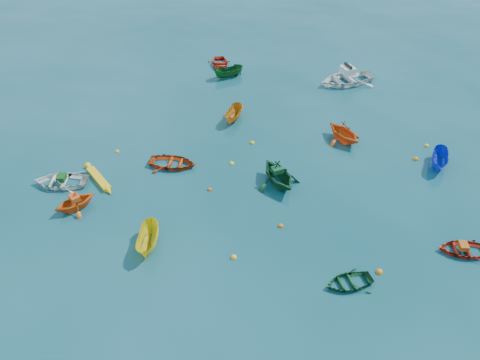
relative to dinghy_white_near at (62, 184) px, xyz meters
The scene contains 28 objects.
ground 10.23m from the dinghy_white_near, ahead, with size 160.00×160.00×0.00m, color #093D44.
dinghy_white_near is the anchor object (origin of this frame).
dinghy_orange_w 2.89m from the dinghy_white_near, 26.97° to the right, with size 2.14×2.48×1.31m, color orange.
sampan_yellow_mid 8.58m from the dinghy_white_near, 11.26° to the right, with size 1.09×2.88×1.12m, color yellow.
dinghy_green_e 19.02m from the dinghy_white_near, ahead, with size 1.80×2.52×0.52m, color #0F431E.
dinghy_red_nw 7.30m from the dinghy_white_near, 44.80° to the left, with size 2.33×3.25×0.67m, color #B0370E.
sampan_orange_n 13.78m from the dinghy_white_near, 64.95° to the left, with size 1.04×2.75×1.06m, color orange.
dinghy_green_n 14.06m from the dinghy_white_near, 28.97° to the left, with size 2.90×3.37×1.77m, color #114927.
dinghy_red_ne 24.64m from the dinghy_white_near, 14.92° to the left, with size 1.99×2.79×0.58m, color #AC1F0E.
sampan_blue_far 25.29m from the dinghy_white_near, 33.58° to the left, with size 1.06×2.81×1.09m, color #102CD0.
dinghy_red_far 20.46m from the dinghy_white_near, 90.66° to the left, with size 2.20×3.08×0.64m, color red.
dinghy_orange_far 19.86m from the dinghy_white_near, 43.95° to the left, with size 2.64×3.06×1.61m, color #E55815.
sampan_green_far 18.86m from the dinghy_white_near, 84.85° to the left, with size 1.07×2.84×1.10m, color #13531C.
kayak_yellow 2.37m from the dinghy_white_near, 37.80° to the left, with size 0.51×3.52×0.35m, color yellow, non-canonical shape.
motorboat_white 25.59m from the dinghy_white_near, 63.44° to the left, with size 3.60×5.03×1.64m, color white.
tarp_green_a 0.53m from the dinghy_white_near, 28.64° to the left, with size 0.67×0.51×0.32m, color #124A17.
tarp_orange_a 3.00m from the dinghy_white_near, 25.97° to the right, with size 0.66×0.50×0.32m, color #DC5016.
tarp_green_b 14.06m from the dinghy_white_near, 29.34° to the left, with size 0.73×0.55×0.35m, color #134F2B.
tarp_orange_b 24.54m from the dinghy_white_near, 14.88° to the left, with size 0.61×0.46×0.29m, color #BF5213.
buoy_ye_a 12.97m from the dinghy_white_near, ahead, with size 0.35×0.35×0.35m, color yellow.
buoy_or_b 20.35m from the dinghy_white_near, ahead, with size 0.38×0.38×0.38m, color orange.
buoy_ye_b 4.64m from the dinghy_white_near, 80.98° to the left, with size 0.29×0.29×0.29m, color yellow.
buoy_or_c 9.68m from the dinghy_white_near, 25.21° to the left, with size 0.31×0.31×0.31m, color #D1510B.
buoy_ye_c 11.26m from the dinghy_white_near, 40.28° to the left, with size 0.33×0.33×0.33m, color yellow.
buoy_or_d 14.55m from the dinghy_white_near, 13.06° to the left, with size 0.33×0.33×0.33m, color #DD600C.
buoy_ye_d 13.37m from the dinghy_white_near, 49.71° to the left, with size 0.38×0.38×0.38m, color gold.
buoy_or_e 24.01m from the dinghy_white_near, 35.43° to the left, with size 0.38×0.38×0.38m, color orange.
buoy_ye_e 25.51m from the dinghy_white_near, 38.79° to the left, with size 0.34×0.34×0.34m, color yellow.
Camera 1 is at (11.43, -15.67, 19.02)m, focal length 35.00 mm.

